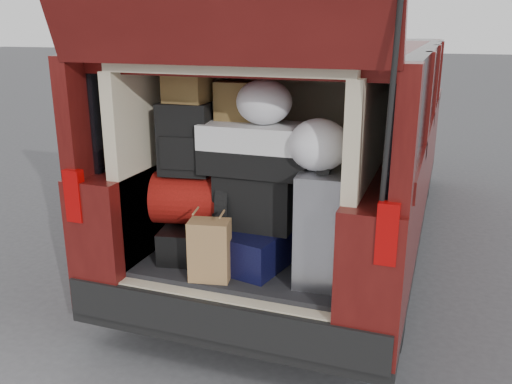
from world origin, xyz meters
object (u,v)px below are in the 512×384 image
at_px(black_hardshell, 196,238).
at_px(silver_roller, 323,225).
at_px(red_duffel, 194,198).
at_px(black_soft_case, 257,200).
at_px(kraft_bag, 210,250).
at_px(twotone_duffel, 258,149).
at_px(backpack, 185,139).
at_px(navy_hardshell, 253,245).

bearing_deg(black_hardshell, silver_roller, -15.92).
distance_m(red_duffel, black_soft_case, 0.40).
bearing_deg(silver_roller, black_soft_case, 163.38).
height_order(kraft_bag, twotone_duffel, twotone_duffel).
height_order(kraft_bag, black_soft_case, black_soft_case).
distance_m(silver_roller, twotone_duffel, 0.58).
bearing_deg(red_duffel, silver_roller, -16.94).
height_order(black_hardshell, backpack, backpack).
bearing_deg(red_duffel, backpack, -146.26).
xyz_separation_m(silver_roller, black_soft_case, (-0.43, 0.09, 0.07)).
bearing_deg(backpack, navy_hardshell, -6.75).
xyz_separation_m(navy_hardshell, black_soft_case, (0.01, 0.03, 0.28)).
xyz_separation_m(navy_hardshell, twotone_duffel, (0.02, 0.04, 0.59)).
xyz_separation_m(black_hardshell, silver_roller, (0.83, -0.07, 0.22)).
bearing_deg(red_duffel, navy_hardshell, -14.08).
bearing_deg(silver_roller, backpack, 172.61).
height_order(navy_hardshell, black_soft_case, black_soft_case).
relative_size(silver_roller, black_soft_case, 1.38).
xyz_separation_m(backpack, twotone_duffel, (0.44, 0.06, -0.03)).
distance_m(navy_hardshell, black_soft_case, 0.28).
bearing_deg(black_soft_case, black_hardshell, -177.03).
relative_size(black_hardshell, red_duffel, 1.00).
bearing_deg(twotone_duffel, red_duffel, -177.43).
distance_m(black_hardshell, backpack, 0.64).
height_order(silver_roller, black_soft_case, silver_roller).
distance_m(black_hardshell, kraft_bag, 0.40).
relative_size(kraft_bag, black_soft_case, 0.76).
xyz_separation_m(black_soft_case, twotone_duffel, (0.01, 0.01, 0.31)).
bearing_deg(twotone_duffel, silver_roller, -13.71).
distance_m(kraft_bag, red_duffel, 0.44).
height_order(red_duffel, backpack, backpack).
xyz_separation_m(kraft_bag, backpack, (-0.27, 0.28, 0.56)).
relative_size(navy_hardshell, backpack, 1.21).
distance_m(backpack, twotone_duffel, 0.45).
bearing_deg(backpack, silver_roller, -11.95).
distance_m(black_hardshell, red_duffel, 0.26).
bearing_deg(red_duffel, black_hardshell, -83.98).
distance_m(silver_roller, red_duffel, 0.83).
bearing_deg(red_duffel, twotone_duffel, -8.57).
height_order(silver_roller, kraft_bag, silver_roller).
bearing_deg(black_hardshell, black_soft_case, -8.14).
relative_size(black_hardshell, silver_roller, 0.78).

